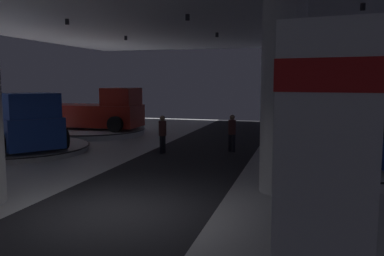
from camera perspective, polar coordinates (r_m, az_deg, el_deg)
name	(u,v)px	position (r m, az deg, el deg)	size (l,w,h in m)	color
ground	(114,214)	(9.36, -11.27, -12.18)	(24.00, 44.00, 0.06)	#B2B2B7
column_right	(283,91)	(10.78, 13.06, 5.31)	(1.15, 1.15, 5.50)	#ADADB2
brand_sign_pylon	(326,179)	(4.74, 18.93, -6.99)	(1.35, 0.82, 3.66)	slate
display_platform_deep_right	(333,129)	(25.11, 19.80, -0.08)	(5.68, 5.68, 0.28)	silver
pickup_truck_deep_right	(336,111)	(24.73, 20.26, 2.27)	(4.34, 5.69, 2.30)	navy
display_platform_far_left	(95,131)	(22.87, -14.01, -0.45)	(5.68, 5.68, 0.33)	silver
pickup_truck_far_left	(99,112)	(22.61, -13.38, 2.25)	(5.34, 2.73, 2.30)	maroon
display_platform_mid_left	(22,148)	(18.35, -23.56, -2.73)	(5.68, 5.68, 0.24)	#B7B7BC
pickup_truck_mid_left	(22,125)	(17.90, -23.48, 0.42)	(5.49, 4.88, 2.30)	navy
display_platform_mid_right	(352,165)	(14.28, 22.26, -5.07)	(5.59, 5.59, 0.33)	silver
display_car_mid_right	(352,139)	(14.15, 22.33, -1.43)	(4.14, 4.34, 1.71)	navy
visitor_walking_near	(232,131)	(16.73, 5.86, -0.40)	(0.32, 0.32, 1.59)	black
visitor_walking_far	(163,132)	(16.31, -4.32, -0.57)	(0.32, 0.32, 1.59)	black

